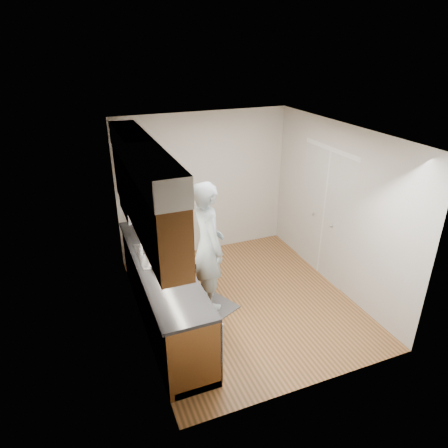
{
  "coord_description": "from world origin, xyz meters",
  "views": [
    {
      "loc": [
        -2.11,
        -4.46,
        3.54
      ],
      "look_at": [
        -0.22,
        0.25,
        1.19
      ],
      "focal_mm": 32.0,
      "sensor_mm": 36.0,
      "label": 1
    }
  ],
  "objects_px": {
    "person": "(208,238)",
    "soap_bottle_a": "(146,231)",
    "soap_bottle_c": "(156,229)",
    "dish_rack": "(174,267)",
    "soda_can": "(151,232)",
    "soap_bottle_b": "(152,226)"
  },
  "relations": [
    {
      "from": "dish_rack",
      "to": "soap_bottle_c",
      "type": "bearing_deg",
      "value": 68.7
    },
    {
      "from": "soap_bottle_c",
      "to": "dish_rack",
      "type": "xyz_separation_m",
      "value": [
        -0.02,
        -1.05,
        -0.05
      ]
    },
    {
      "from": "soap_bottle_b",
      "to": "dish_rack",
      "type": "bearing_deg",
      "value": -89.37
    },
    {
      "from": "soda_can",
      "to": "dish_rack",
      "type": "xyz_separation_m",
      "value": [
        0.06,
        -1.02,
        -0.02
      ]
    },
    {
      "from": "soap_bottle_c",
      "to": "dish_rack",
      "type": "relative_size",
      "value": 0.37
    },
    {
      "from": "soap_bottle_a",
      "to": "dish_rack",
      "type": "distance_m",
      "value": 0.98
    },
    {
      "from": "person",
      "to": "soap_bottle_a",
      "type": "distance_m",
      "value": 0.92
    },
    {
      "from": "soda_can",
      "to": "person",
      "type": "bearing_deg",
      "value": -43.33
    },
    {
      "from": "soap_bottle_c",
      "to": "dish_rack",
      "type": "bearing_deg",
      "value": -91.23
    },
    {
      "from": "soap_bottle_a",
      "to": "soda_can",
      "type": "distance_m",
      "value": 0.12
    },
    {
      "from": "soap_bottle_a",
      "to": "soda_can",
      "type": "relative_size",
      "value": 2.2
    },
    {
      "from": "soap_bottle_b",
      "to": "dish_rack",
      "type": "xyz_separation_m",
      "value": [
        0.01,
        -1.14,
        -0.07
      ]
    },
    {
      "from": "soap_bottle_b",
      "to": "soap_bottle_c",
      "type": "height_order",
      "value": "soap_bottle_b"
    },
    {
      "from": "soap_bottle_a",
      "to": "person",
      "type": "bearing_deg",
      "value": -37.04
    },
    {
      "from": "soap_bottle_c",
      "to": "dish_rack",
      "type": "distance_m",
      "value": 1.05
    },
    {
      "from": "soap_bottle_b",
      "to": "soda_can",
      "type": "xyz_separation_m",
      "value": [
        -0.04,
        -0.12,
        -0.05
      ]
    },
    {
      "from": "soap_bottle_a",
      "to": "soap_bottle_c",
      "type": "xyz_separation_m",
      "value": [
        0.16,
        0.09,
        -0.05
      ]
    },
    {
      "from": "soda_can",
      "to": "soap_bottle_c",
      "type": "bearing_deg",
      "value": 20.5
    },
    {
      "from": "soap_bottle_c",
      "to": "soda_can",
      "type": "relative_size",
      "value": 1.35
    },
    {
      "from": "person",
      "to": "soap_bottle_c",
      "type": "relative_size",
      "value": 13.4
    },
    {
      "from": "person",
      "to": "soap_bottle_c",
      "type": "distance_m",
      "value": 0.86
    },
    {
      "from": "soap_bottle_a",
      "to": "soda_can",
      "type": "xyz_separation_m",
      "value": [
        0.08,
        0.06,
        -0.07
      ]
    }
  ]
}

